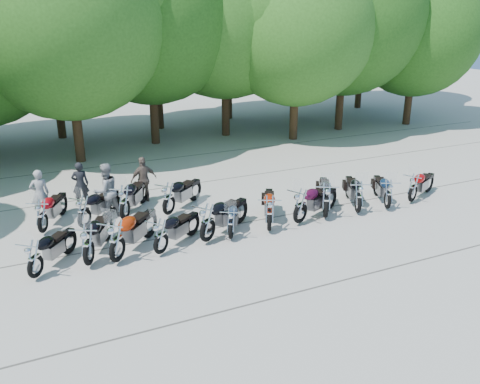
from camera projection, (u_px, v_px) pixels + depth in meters
name	position (u px, v px, depth m)	size (l,w,h in m)	color
ground	(261.00, 241.00, 15.35)	(90.00, 90.00, 0.00)	#A49D94
tree_3	(65.00, 17.00, 21.37)	(8.70, 8.70, 10.67)	#3A2614
tree_4	(148.00, 9.00, 24.48)	(9.13, 9.13, 11.20)	#3A2614
tree_5	(225.00, 11.00, 26.23)	(9.04, 9.04, 11.10)	#3A2614
tree_6	(297.00, 27.00, 25.63)	(8.00, 8.00, 9.82)	#3A2614
tree_7	(346.00, 14.00, 27.71)	(8.79, 8.79, 10.79)	#3A2614
tree_8	(416.00, 31.00, 29.38)	(7.53, 7.53, 9.25)	#3A2614
tree_11	(50.00, 33.00, 25.99)	(7.56, 7.56, 9.28)	#3A2614
tree_12	(155.00, 27.00, 28.17)	(7.88, 7.88, 9.67)	#3A2614
tree_13	(228.00, 20.00, 30.88)	(8.31, 8.31, 10.20)	#3A2614
tree_14	(296.00, 23.00, 31.37)	(8.02, 8.02, 9.84)	#3A2614
tree_15	(365.00, 3.00, 34.13)	(9.67, 9.67, 11.86)	#3A2614
motorcycle_0	(34.00, 258.00, 12.99)	(0.66, 2.16, 1.22)	black
motorcycle_1	(88.00, 244.00, 13.60)	(0.74, 2.44, 1.38)	black
motorcycle_2	(116.00, 240.00, 13.76)	(0.78, 2.57, 1.45)	#9E2305
motorcycle_3	(161.00, 235.00, 14.27)	(0.67, 2.19, 1.24)	black
motorcycle_4	(207.00, 221.00, 14.99)	(0.76, 2.49, 1.41)	black
motorcycle_5	(231.00, 223.00, 15.24)	(0.62, 2.04, 1.15)	#0B1A32
motorcycle_6	(269.00, 212.00, 15.76)	(0.73, 2.39, 1.35)	#901A05
motorcycle_7	(301.00, 205.00, 16.32)	(0.74, 2.43, 1.37)	#350720
motorcycle_8	(326.00, 199.00, 16.74)	(0.77, 2.52, 1.42)	black
motorcycle_9	(359.00, 196.00, 17.19)	(0.71, 2.34, 1.32)	black
motorcycle_10	(388.00, 193.00, 17.56)	(0.67, 2.19, 1.24)	#0E213F
motorcycle_11	(413.00, 187.00, 18.19)	(0.67, 2.19, 1.24)	#990506
motorcycle_12	(42.00, 215.00, 15.63)	(0.69, 2.25, 1.27)	#9F050F
motorcycle_13	(84.00, 211.00, 16.00)	(0.68, 2.23, 1.26)	black
motorcycle_14	(124.00, 202.00, 16.58)	(0.75, 2.46, 1.39)	black
motorcycle_15	(169.00, 198.00, 17.00)	(0.72, 2.36, 1.34)	black
rider_0	(40.00, 194.00, 16.86)	(0.61, 0.40, 1.68)	gray
rider_1	(106.00, 191.00, 16.86)	(0.91, 0.71, 1.88)	gray
rider_2	(144.00, 180.00, 18.29)	(0.98, 0.41, 1.68)	brown
rider_3	(80.00, 184.00, 17.93)	(0.59, 0.38, 1.61)	black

